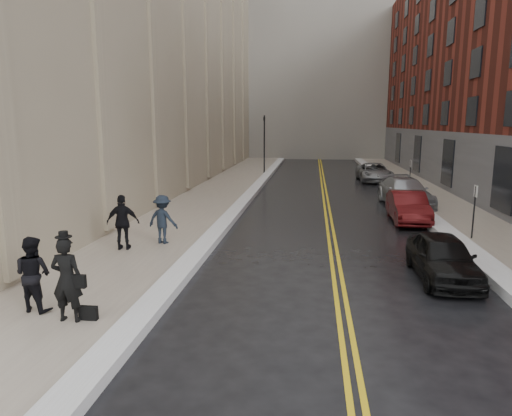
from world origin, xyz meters
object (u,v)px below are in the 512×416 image
(car_silver_far, at_px, (374,172))
(pedestrian_b, at_px, (163,219))
(car_black, at_px, (443,257))
(car_silver_near, at_px, (405,192))
(pedestrian_c, at_px, (123,222))
(pedestrian_main, at_px, (67,280))
(car_maroon, at_px, (408,207))
(pedestrian_a, at_px, (33,274))

(car_silver_far, height_order, pedestrian_b, pedestrian_b)
(car_black, xyz_separation_m, car_silver_near, (1.25, 12.34, 0.11))
(pedestrian_b, distance_m, pedestrian_c, 1.49)
(car_silver_far, height_order, pedestrian_c, pedestrian_c)
(car_silver_far, relative_size, pedestrian_main, 2.64)
(car_black, relative_size, pedestrian_main, 2.01)
(car_silver_far, relative_size, pedestrian_c, 2.64)
(pedestrian_main, bearing_deg, car_black, -155.83)
(car_black, distance_m, car_silver_near, 12.40)
(car_black, bearing_deg, car_silver_near, 84.03)
(car_black, bearing_deg, car_maroon, 85.66)
(car_black, height_order, car_silver_far, car_silver_far)
(pedestrian_main, relative_size, pedestrian_b, 1.08)
(car_silver_far, relative_size, pedestrian_b, 2.85)
(car_silver_far, bearing_deg, car_black, -94.18)
(pedestrian_main, relative_size, pedestrian_a, 1.08)
(car_silver_far, bearing_deg, pedestrian_main, -112.20)
(pedestrian_main, distance_m, pedestrian_a, 1.21)
(pedestrian_b, bearing_deg, car_maroon, -137.52)
(car_maroon, height_order, pedestrian_a, pedestrian_a)
(car_silver_near, bearing_deg, car_maroon, -104.76)
(car_silver_far, bearing_deg, car_maroon, -93.21)
(pedestrian_c, bearing_deg, car_black, 163.56)
(car_silver_near, bearing_deg, pedestrian_main, -128.05)
(car_silver_near, distance_m, pedestrian_c, 16.01)
(car_silver_near, bearing_deg, pedestrian_a, -131.47)
(car_maroon, bearing_deg, pedestrian_b, -149.07)
(pedestrian_main, relative_size, pedestrian_c, 1.00)
(car_maroon, xyz_separation_m, pedestrian_a, (-10.99, -12.05, 0.35))
(car_silver_near, relative_size, car_silver_far, 1.04)
(car_maroon, bearing_deg, car_silver_far, 89.86)
(car_black, distance_m, car_silver_far, 23.17)
(car_silver_near, relative_size, pedestrian_a, 2.94)
(car_silver_far, xyz_separation_m, pedestrian_a, (-11.34, -27.10, 0.34))
(car_maroon, xyz_separation_m, pedestrian_main, (-9.87, -12.51, 0.42))
(car_black, xyz_separation_m, pedestrian_a, (-10.40, -3.96, 0.39))
(car_maroon, xyz_separation_m, car_silver_far, (0.36, 15.05, 0.01))
(car_silver_near, height_order, pedestrian_main, pedestrian_main)
(car_maroon, bearing_deg, pedestrian_c, -147.74)
(car_black, height_order, car_silver_near, car_silver_near)
(pedestrian_main, xyz_separation_m, pedestrian_a, (-1.12, 0.46, -0.07))
(car_black, xyz_separation_m, car_silver_far, (0.94, 23.15, 0.05))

